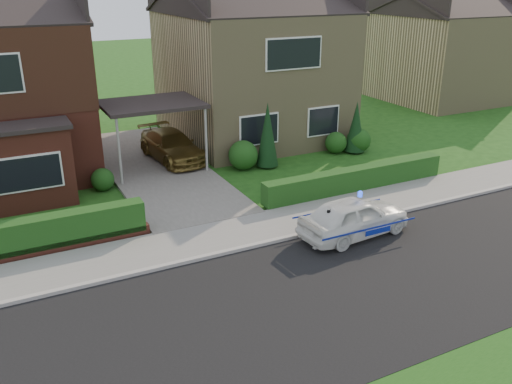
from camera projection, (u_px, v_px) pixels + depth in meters
ground at (292, 305)px, 12.97m from camera, size 120.00×120.00×0.00m
road at (292, 305)px, 12.97m from camera, size 60.00×6.00×0.02m
kerb at (238, 249)px, 15.48m from camera, size 60.00×0.16×0.12m
sidewalk at (223, 235)px, 16.35m from camera, size 60.00×2.00×0.10m
driveway at (156, 168)px, 22.07m from camera, size 3.80×12.00×0.12m
house_right at (250, 59)px, 25.64m from camera, size 7.50×8.06×7.25m
carport_link at (151, 105)px, 21.07m from camera, size 3.80×3.00×2.77m
dwarf_wall at (12, 256)px, 14.88m from camera, size 7.70×0.25×0.36m
hedge_left at (13, 259)px, 15.07m from camera, size 7.50×0.55×0.90m
hedge_right at (355, 191)px, 19.83m from camera, size 7.50×0.55×0.80m
shrub_left_mid at (57, 183)px, 18.77m from camera, size 1.32×1.32×1.32m
shrub_left_near at (103, 180)px, 19.77m from camera, size 0.84×0.84×0.84m
shrub_right_near at (243, 155)px, 21.88m from camera, size 1.20×1.20×1.20m
shrub_right_mid at (336, 143)px, 23.93m from camera, size 0.96×0.96×0.96m
shrub_right_far at (359, 140)px, 24.08m from camera, size 1.08×1.08×1.08m
conifer_a at (267, 137)px, 21.88m from camera, size 0.90×0.90×2.60m
conifer_b at (356, 129)px, 23.79m from camera, size 0.90×0.90×2.20m
neighbour_right at (441, 58)px, 33.64m from camera, size 6.50×7.00×5.20m
police_car at (354, 217)px, 16.22m from camera, size 3.28×3.68×1.38m
driveway_car at (172, 146)px, 22.70m from camera, size 2.05×4.23×1.19m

